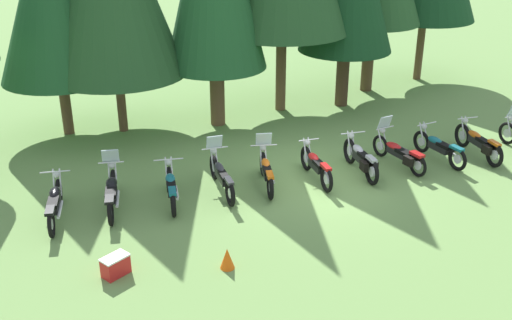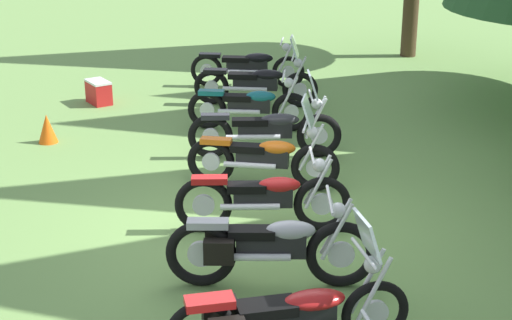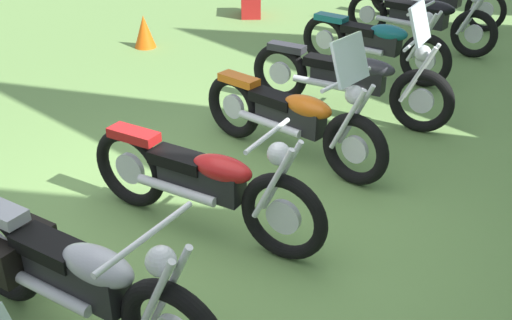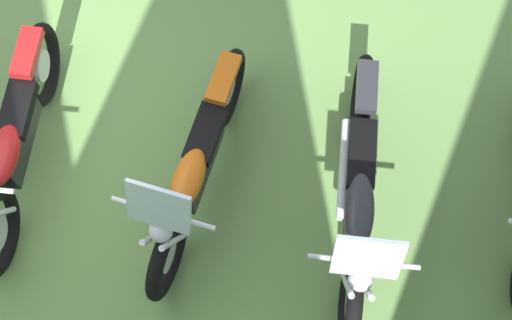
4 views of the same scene
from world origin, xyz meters
name	(u,v)px [view 2 (image 2 of 4)]	position (x,y,z in m)	size (l,w,h in m)	color
ground_plane	(260,230)	(0.00, 0.00, 0.00)	(80.00, 80.00, 0.00)	#6B934C
motorcycle_0	(248,66)	(-6.89, 0.87, 0.45)	(0.88, 2.31, 0.99)	black
motorcycle_1	(257,82)	(-5.49, 0.84, 0.46)	(0.88, 2.32, 1.35)	black
motorcycle_2	(250,106)	(-4.04, 0.48, 0.43)	(0.84, 2.10, 0.99)	black
motorcycle_3	(267,130)	(-2.61, 0.54, 0.46)	(0.73, 2.39, 1.36)	black
motorcycle_4	(265,158)	(-1.38, 0.30, 0.45)	(0.94, 2.10, 1.35)	black
motorcycle_5	(264,198)	(0.04, 0.05, 0.45)	(0.61, 2.18, 1.01)	black
motorcycle_6	(268,247)	(1.42, -0.14, 0.47)	(0.81, 2.25, 1.03)	black
motorcycle_7	(287,313)	(2.73, -0.19, 0.45)	(0.68, 2.32, 1.34)	black
picnic_cooler	(99,92)	(-6.12, -2.15, 0.23)	(0.66, 0.54, 0.45)	red
traffic_cone	(47,129)	(-3.89, -2.92, 0.24)	(0.32, 0.32, 0.48)	#EA590F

